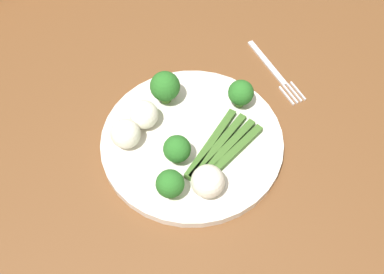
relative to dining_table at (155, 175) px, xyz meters
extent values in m
cube|color=brown|center=(0.00, 0.00, 0.07)|extent=(1.49, 0.98, 0.04)
cylinder|color=brown|center=(-0.69, -0.43, -0.30)|extent=(0.07, 0.07, 0.70)
cube|color=olive|center=(-0.05, -0.71, -0.19)|extent=(0.40, 0.40, 0.02)
cube|color=olive|center=(-0.04, -0.52, 0.02)|extent=(0.38, 0.03, 0.40)
cylinder|color=olive|center=(-0.22, -0.88, -0.43)|extent=(0.04, 0.04, 0.45)
cylinder|color=olive|center=(-0.21, -0.54, -0.43)|extent=(0.04, 0.04, 0.45)
cylinder|color=olive|center=(0.13, -0.54, -0.43)|extent=(0.04, 0.04, 0.45)
cylinder|color=silver|center=(-0.05, 0.04, 0.10)|extent=(0.29, 0.29, 0.01)
cube|color=#3D6626|center=(-0.08, 0.10, 0.11)|extent=(0.14, 0.03, 0.01)
cube|color=#3D6626|center=(-0.08, 0.09, 0.11)|extent=(0.14, 0.04, 0.01)
cube|color=#3D6626|center=(-0.07, 0.08, 0.11)|extent=(0.14, 0.05, 0.01)
cube|color=#3D6626|center=(-0.07, 0.07, 0.11)|extent=(0.14, 0.06, 0.01)
cylinder|color=#568E33|center=(-0.01, 0.05, 0.11)|extent=(0.01, 0.01, 0.01)
sphere|color=#286B23|center=(-0.01, 0.05, 0.14)|extent=(0.04, 0.04, 0.04)
cylinder|color=#568E33|center=(0.03, 0.09, 0.11)|extent=(0.01, 0.01, 0.01)
sphere|color=#286B23|center=(0.03, 0.09, 0.14)|extent=(0.04, 0.04, 0.04)
cylinder|color=#568E33|center=(-0.07, -0.05, 0.11)|extent=(0.02, 0.02, 0.02)
sphere|color=#286B23|center=(-0.07, -0.05, 0.14)|extent=(0.05, 0.05, 0.05)
cylinder|color=#568E33|center=(-0.16, 0.03, 0.11)|extent=(0.01, 0.01, 0.01)
sphere|color=#286B23|center=(-0.16, 0.03, 0.14)|extent=(0.04, 0.04, 0.04)
sphere|color=white|center=(0.03, -0.02, 0.13)|extent=(0.05, 0.05, 0.05)
sphere|color=white|center=(-0.01, 0.12, 0.13)|extent=(0.05, 0.05, 0.05)
sphere|color=white|center=(-0.01, -0.04, 0.13)|extent=(0.05, 0.05, 0.05)
cube|color=silver|center=(-0.27, -0.01, 0.09)|extent=(0.04, 0.12, 0.00)
cube|color=silver|center=(-0.25, 0.06, 0.09)|extent=(0.01, 0.04, 0.00)
cube|color=silver|center=(-0.25, 0.07, 0.09)|extent=(0.01, 0.04, 0.00)
cube|color=silver|center=(-0.26, 0.07, 0.09)|extent=(0.01, 0.04, 0.00)
cube|color=silver|center=(-0.27, 0.07, 0.09)|extent=(0.01, 0.04, 0.00)
camera|label=1|loc=(0.21, 0.36, 0.73)|focal=43.86mm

